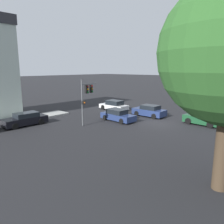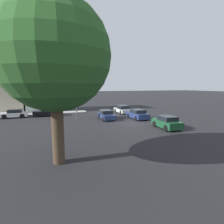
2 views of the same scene
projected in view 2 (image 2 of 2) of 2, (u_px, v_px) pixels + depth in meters
ground_plane at (132, 123)px, 23.69m from camera, size 300.00×300.00×0.00m
rowhouse_backdrop at (25, 79)px, 34.05m from camera, size 7.15×11.81×12.93m
street_tree at (54, 56)px, 10.41m from camera, size 6.84×6.84×10.22m
traffic_signal at (81, 97)px, 26.12m from camera, size 0.88×2.47×4.91m
crossing_car_0 at (106, 115)px, 26.40m from camera, size 4.37×2.01×1.38m
crossing_car_1 at (167, 122)px, 20.57m from camera, size 3.89×2.11×1.50m
crossing_car_2 at (138, 114)px, 26.62m from camera, size 4.15×2.02×1.46m
crossing_car_3 at (123, 109)px, 32.52m from camera, size 4.40×2.06×1.43m
parked_car_0 at (48, 112)px, 29.15m from camera, size 1.96×4.63×1.39m
parked_car_1 at (14, 114)px, 27.63m from camera, size 2.01×3.96×1.33m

